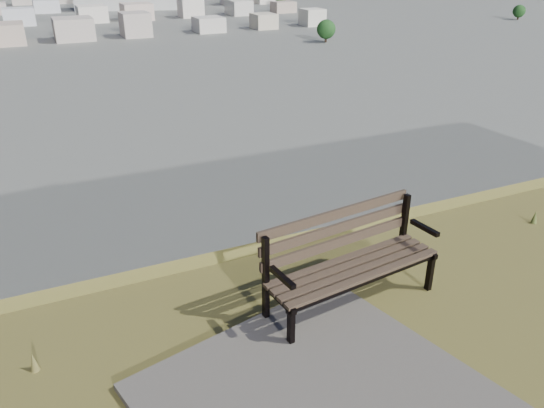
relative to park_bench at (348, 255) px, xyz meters
name	(u,v)px	position (x,y,z in m)	size (l,w,h in m)	color
park_bench	(348,255)	(0.00, 0.00, 0.00)	(1.94, 0.83, 0.98)	#3E3123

